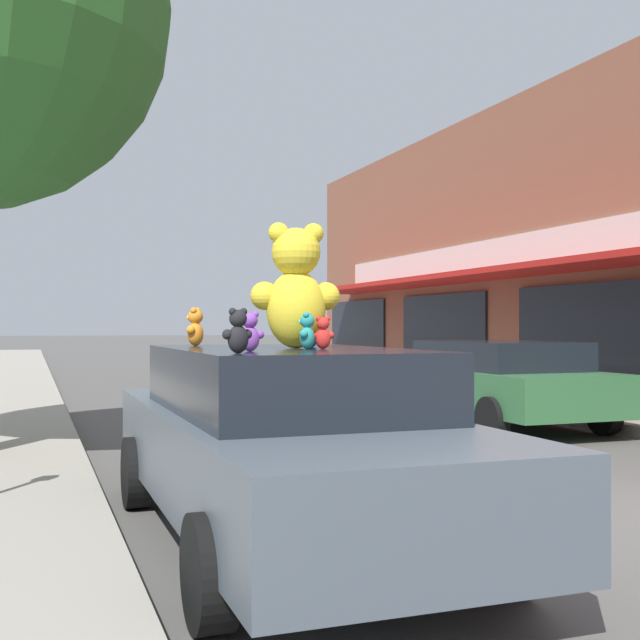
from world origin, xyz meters
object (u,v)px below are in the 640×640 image
teddy_bear_orange (195,327)px  parked_car_far_center (499,380)px  teddy_bear_blue (312,333)px  teddy_bear_teal (307,331)px  plush_art_car (285,439)px  teddy_bear_red (323,333)px  teddy_bear_giant (296,288)px  teddy_bear_black (238,331)px  teddy_bear_purple (250,332)px

teddy_bear_orange → parked_car_far_center: bearing=159.2°
teddy_bear_blue → teddy_bear_teal: size_ratio=0.88×
plush_art_car → teddy_bear_red: (0.19, -0.28, 0.77)m
plush_art_car → teddy_bear_red: bearing=-55.2°
teddy_bear_red → teddy_bear_teal: bearing=15.3°
teddy_bear_giant → parked_car_far_center: bearing=-124.8°
teddy_bear_orange → teddy_bear_black: bearing=28.2°
teddy_bear_red → teddy_bear_teal: (-0.12, -0.02, 0.01)m
plush_art_car → parked_car_far_center: size_ratio=1.15×
plush_art_car → teddy_bear_blue: (0.29, 0.24, 0.76)m
teddy_bear_purple → plush_art_car: bearing=-116.8°
teddy_bear_teal → plush_art_car: bearing=-135.1°
teddy_bear_red → teddy_bear_teal: size_ratio=0.90×
teddy_bear_teal → teddy_bear_black: size_ratio=0.96×
parked_car_far_center → teddy_bear_giant: bearing=-134.0°
teddy_bear_purple → teddy_bear_teal: bearing=-139.7°
plush_art_car → teddy_bear_purple: bearing=-124.9°
teddy_bear_giant → teddy_bear_teal: size_ratio=3.54×
teddy_bear_giant → teddy_bear_red: bearing=122.2°
plush_art_car → parked_car_far_center: plush_art_car is taller
teddy_bear_black → teddy_bear_purple: 0.39m
plush_art_car → teddy_bear_purple: size_ratio=18.72×
parked_car_far_center → teddy_bear_purple: bearing=-133.6°
teddy_bear_orange → teddy_bear_blue: bearing=81.7°
teddy_bear_blue → teddy_bear_teal: 0.58m
plush_art_car → parked_car_far_center: (5.10, 5.19, -0.02)m
teddy_bear_giant → teddy_bear_black: 1.20m
plush_art_car → teddy_bear_red: size_ratio=20.74×
plush_art_car → teddy_bear_giant: size_ratio=5.27×
teddy_bear_black → teddy_bear_teal: bearing=-150.8°
teddy_bear_giant → teddy_bear_teal: (-0.01, -0.28, -0.31)m
teddy_bear_black → plush_art_car: bearing=-137.6°
teddy_bear_blue → teddy_bear_red: bearing=125.3°
teddy_bear_blue → teddy_bear_purple: bearing=95.9°
teddy_bear_giant → teddy_bear_orange: 1.10m
teddy_bear_teal → teddy_bear_purple: 0.58m
teddy_bear_black → teddy_bear_purple: size_ratio=1.05×
teddy_bear_giant → teddy_bear_blue: size_ratio=4.02×
teddy_bear_red → teddy_bear_purple: bearing=34.6°
teddy_bear_giant → teddy_bear_black: size_ratio=3.40×
teddy_bear_black → parked_car_far_center: (5.69, 6.15, -0.81)m
teddy_bear_giant → teddy_bear_purple: size_ratio=3.55×
teddy_bear_blue → teddy_bear_teal: bearing=113.5°
teddy_bear_blue → teddy_bear_red: size_ratio=0.98×
teddy_bear_red → teddy_bear_purple: 0.70m
teddy_bear_teal → teddy_bear_blue: bearing=-170.6°
teddy_bear_teal → parked_car_far_center: 7.49m
teddy_bear_giant → parked_car_far_center: size_ratio=0.22×
teddy_bear_blue → parked_car_far_center: (4.81, 4.95, -0.79)m
teddy_bear_giant → parked_car_far_center: (5.02, 5.21, -1.12)m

